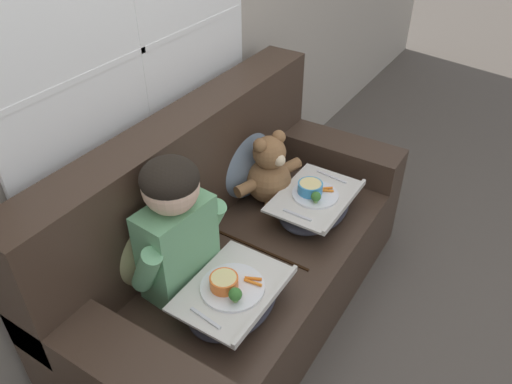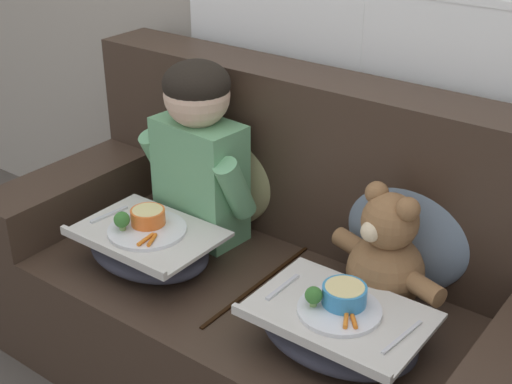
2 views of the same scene
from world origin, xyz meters
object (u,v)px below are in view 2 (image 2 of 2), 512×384
object	(u,v)px
teddy_bear	(385,258)
lap_tray_child	(148,246)
couch	(282,289)
throw_pillow_behind_child	(228,165)
child_figure	(199,143)
lap_tray_teddy	(338,328)
throw_pillow_behind_teddy	(411,224)

from	to	relation	value
teddy_bear	lap_tray_child	distance (m)	0.75
couch	throw_pillow_behind_child	xyz separation A→B (m)	(-0.35, 0.16, 0.29)
child_figure	teddy_bear	xyz separation A→B (m)	(0.70, -0.00, -0.18)
couch	lap_tray_teddy	size ratio (longest dim) A/B	3.97
throw_pillow_behind_child	child_figure	bearing A→B (deg)	-90.04
couch	lap_tray_child	world-z (taller)	couch
couch	child_figure	bearing A→B (deg)	177.69
throw_pillow_behind_teddy	lap_tray_teddy	xyz separation A→B (m)	(-0.00, -0.41, -0.13)
lap_tray_child	lap_tray_teddy	xyz separation A→B (m)	(0.70, 0.00, -0.00)
teddy_bear	lap_tray_teddy	xyz separation A→B (m)	(0.00, -0.25, -0.09)
lap_tray_teddy	teddy_bear	bearing A→B (deg)	90.25
throw_pillow_behind_child	child_figure	size ratio (longest dim) A/B	0.73
lap_tray_child	child_figure	bearing A→B (deg)	89.75
couch	throw_pillow_behind_teddy	world-z (taller)	couch
couch	throw_pillow_behind_teddy	distance (m)	0.48
throw_pillow_behind_child	throw_pillow_behind_teddy	xyz separation A→B (m)	(0.70, 0.00, 0.00)
throw_pillow_behind_child	lap_tray_child	world-z (taller)	throw_pillow_behind_child
lap_tray_child	teddy_bear	bearing A→B (deg)	19.95
child_figure	throw_pillow_behind_teddy	bearing A→B (deg)	12.09
throw_pillow_behind_child	teddy_bear	bearing A→B (deg)	-12.42
throw_pillow_behind_child	lap_tray_child	bearing A→B (deg)	-90.17
throw_pillow_behind_child	throw_pillow_behind_teddy	world-z (taller)	throw_pillow_behind_child
teddy_bear	throw_pillow_behind_teddy	bearing A→B (deg)	89.41
child_figure	teddy_bear	distance (m)	0.72
throw_pillow_behind_child	child_figure	world-z (taller)	child_figure
child_figure	lap_tray_child	size ratio (longest dim) A/B	1.38
couch	throw_pillow_behind_teddy	bearing A→B (deg)	25.11
throw_pillow_behind_teddy	lap_tray_child	xyz separation A→B (m)	(-0.70, -0.41, -0.13)
throw_pillow_behind_teddy	lap_tray_teddy	bearing A→B (deg)	-90.07
throw_pillow_behind_child	throw_pillow_behind_teddy	bearing A→B (deg)	0.00
child_figure	throw_pillow_behind_child	bearing A→B (deg)	89.96
couch	throw_pillow_behind_child	size ratio (longest dim) A/B	4.12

